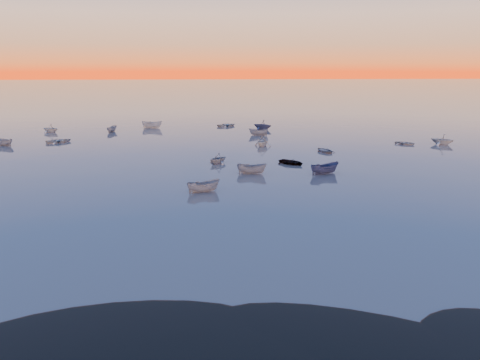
{
  "coord_description": "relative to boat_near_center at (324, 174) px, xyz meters",
  "views": [
    {
      "loc": [
        -6.94,
        -18.42,
        13.01
      ],
      "look_at": [
        -3.7,
        28.0,
        1.44
      ],
      "focal_mm": 35.0,
      "sensor_mm": 36.0,
      "label": 1
    }
  ],
  "objects": [
    {
      "name": "ground",
      "position": [
        -7.21,
        63.71,
        0.0
      ],
      "size": [
        600.0,
        600.0,
        0.0
      ],
      "primitive_type": "plane",
      "color": "#645953",
      "rests_on": "ground"
    },
    {
      "name": "moored_fleet",
      "position": [
        -7.21,
        16.71,
        0.0
      ],
      "size": [
        124.0,
        58.0,
        1.2
      ],
      "primitive_type": null,
      "color": "#B8B8B3",
      "rests_on": "ground"
    },
    {
      "name": "boat_near_center",
      "position": [
        0.0,
        0.0,
        0.0
      ],
      "size": [
        2.73,
        4.19,
        1.34
      ],
      "primitive_type": "imported",
      "rotation": [
        0.0,
        0.0,
        1.88
      ],
      "color": "navy",
      "rests_on": "ground"
    }
  ]
}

